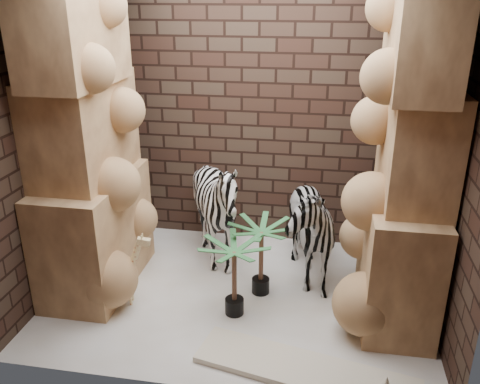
% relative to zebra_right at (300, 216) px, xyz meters
% --- Properties ---
extents(floor, '(3.50, 3.50, 0.00)m').
position_rel_zebra_right_xyz_m(floor, '(-0.54, -0.46, -0.67)').
color(floor, white).
rests_on(floor, ground).
extents(wall_back, '(3.50, 0.00, 3.50)m').
position_rel_zebra_right_xyz_m(wall_back, '(-0.54, 0.79, 0.83)').
color(wall_back, '#301C16').
rests_on(wall_back, ground).
extents(wall_front, '(3.50, 0.00, 3.50)m').
position_rel_zebra_right_xyz_m(wall_front, '(-0.54, -1.71, 0.83)').
color(wall_front, '#301C16').
rests_on(wall_front, ground).
extents(wall_left, '(0.00, 3.00, 3.00)m').
position_rel_zebra_right_xyz_m(wall_left, '(-2.29, -0.46, 0.83)').
color(wall_left, '#301C16').
rests_on(wall_left, ground).
extents(wall_right, '(0.00, 3.00, 3.00)m').
position_rel_zebra_right_xyz_m(wall_right, '(1.21, -0.46, 0.83)').
color(wall_right, '#301C16').
rests_on(wall_right, ground).
extents(rock_pillar_left, '(0.68, 1.30, 3.00)m').
position_rel_zebra_right_xyz_m(rock_pillar_left, '(-1.94, -0.46, 0.83)').
color(rock_pillar_left, '#E1B57A').
rests_on(rock_pillar_left, floor).
extents(rock_pillar_right, '(0.58, 1.25, 3.00)m').
position_rel_zebra_right_xyz_m(rock_pillar_right, '(0.88, -0.46, 0.83)').
color(rock_pillar_right, '#E1B57A').
rests_on(rock_pillar_right, floor).
extents(zebra_right, '(0.93, 1.26, 1.33)m').
position_rel_zebra_right_xyz_m(zebra_right, '(0.00, 0.00, 0.00)').
color(zebra_right, white).
rests_on(zebra_right, floor).
extents(zebra_left, '(1.36, 1.52, 1.15)m').
position_rel_zebra_right_xyz_m(zebra_left, '(-0.85, 0.08, -0.09)').
color(zebra_left, white).
rests_on(zebra_left, floor).
extents(giraffe_toy, '(0.39, 0.19, 0.73)m').
position_rel_zebra_right_xyz_m(giraffe_toy, '(-1.59, -0.77, -0.30)').
color(giraffe_toy, '#F7E1A3').
rests_on(giraffe_toy, floor).
extents(palm_front, '(0.36, 0.36, 0.74)m').
position_rel_zebra_right_xyz_m(palm_front, '(-0.33, -0.38, -0.29)').
color(palm_front, '#235D2F').
rests_on(palm_front, floor).
extents(palm_back, '(0.36, 0.36, 0.72)m').
position_rel_zebra_right_xyz_m(palm_back, '(-0.52, -0.75, -0.30)').
color(palm_back, '#235D2F').
rests_on(palm_back, floor).
extents(surfboard, '(1.75, 0.76, 0.05)m').
position_rel_zebra_right_xyz_m(surfboard, '(0.15, -1.42, -0.64)').
color(surfboard, beige).
rests_on(surfboard, floor).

